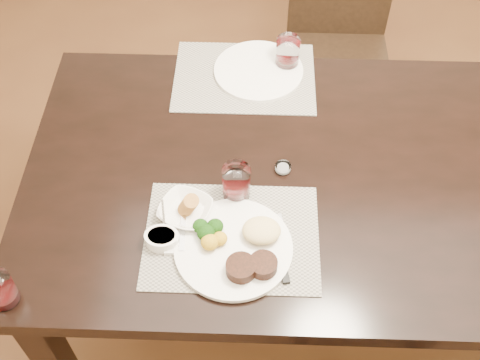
{
  "coord_description": "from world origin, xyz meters",
  "views": [
    {
      "loc": [
        -0.34,
        -1.09,
        2.09
      ],
      "look_at": [
        -0.37,
        -0.09,
        0.82
      ],
      "focal_mm": 45.0,
      "sensor_mm": 36.0,
      "label": 1
    }
  ],
  "objects_px": {
    "dinner_plate": "(239,247)",
    "wine_glass_near": "(236,183)",
    "chair_far": "(338,36)",
    "steak_knife": "(283,259)",
    "cracker_bowl": "(185,210)",
    "far_plate": "(258,71)"
  },
  "relations": [
    {
      "from": "steak_knife",
      "to": "wine_glass_near",
      "type": "xyz_separation_m",
      "value": [
        -0.13,
        0.21,
        0.04
      ]
    },
    {
      "from": "far_plate",
      "to": "chair_far",
      "type": "bearing_deg",
      "value": 57.26
    },
    {
      "from": "steak_knife",
      "to": "far_plate",
      "type": "height_order",
      "value": "far_plate"
    },
    {
      "from": "wine_glass_near",
      "to": "far_plate",
      "type": "height_order",
      "value": "wine_glass_near"
    },
    {
      "from": "chair_far",
      "to": "cracker_bowl",
      "type": "height_order",
      "value": "chair_far"
    },
    {
      "from": "dinner_plate",
      "to": "wine_glass_near",
      "type": "height_order",
      "value": "wine_glass_near"
    },
    {
      "from": "chair_far",
      "to": "wine_glass_near",
      "type": "distance_m",
      "value": 1.13
    },
    {
      "from": "steak_knife",
      "to": "far_plate",
      "type": "relative_size",
      "value": 0.73
    },
    {
      "from": "steak_knife",
      "to": "far_plate",
      "type": "xyz_separation_m",
      "value": [
        -0.07,
        0.71,
        0.0
      ]
    },
    {
      "from": "steak_knife",
      "to": "chair_far",
      "type": "bearing_deg",
      "value": 67.48
    },
    {
      "from": "chair_far",
      "to": "dinner_plate",
      "type": "height_order",
      "value": "chair_far"
    },
    {
      "from": "cracker_bowl",
      "to": "wine_glass_near",
      "type": "height_order",
      "value": "wine_glass_near"
    },
    {
      "from": "steak_knife",
      "to": "wine_glass_near",
      "type": "distance_m",
      "value": 0.25
    },
    {
      "from": "chair_far",
      "to": "cracker_bowl",
      "type": "xyz_separation_m",
      "value": [
        -0.52,
        -1.09,
        0.27
      ]
    },
    {
      "from": "steak_knife",
      "to": "cracker_bowl",
      "type": "distance_m",
      "value": 0.3
    },
    {
      "from": "far_plate",
      "to": "wine_glass_near",
      "type": "bearing_deg",
      "value": -96.09
    },
    {
      "from": "dinner_plate",
      "to": "far_plate",
      "type": "bearing_deg",
      "value": 110.67
    },
    {
      "from": "chair_far",
      "to": "far_plate",
      "type": "relative_size",
      "value": 3.06
    },
    {
      "from": "wine_glass_near",
      "to": "dinner_plate",
      "type": "bearing_deg",
      "value": -85.7
    },
    {
      "from": "chair_far",
      "to": "steak_knife",
      "type": "xyz_separation_m",
      "value": [
        -0.26,
        -1.23,
        0.26
      ]
    },
    {
      "from": "dinner_plate",
      "to": "far_plate",
      "type": "relative_size",
      "value": 1.05
    },
    {
      "from": "dinner_plate",
      "to": "wine_glass_near",
      "type": "xyz_separation_m",
      "value": [
        -0.01,
        0.18,
        0.03
      ]
    }
  ]
}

